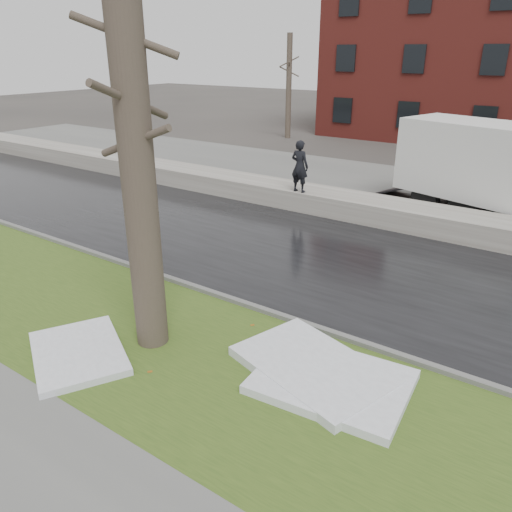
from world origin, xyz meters
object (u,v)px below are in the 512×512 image
Objects in this scene: fire_hydrant at (145,315)px; worker at (300,166)px; tree at (135,146)px; box_truck at (506,173)px.

worker is (-1.82, 9.28, 1.17)m from fire_hydrant.
tree reaches higher than worker.
tree is at bearing -92.58° from box_truck.
worker is at bearing 96.26° from fire_hydrant.
box_truck reaches higher than fire_hydrant.
tree is 4.22× the size of worker.
fire_hydrant is 0.11× the size of tree.
box_truck is at bearing 71.27° from tree.
box_truck is 6.90m from worker.
box_truck is at bearing 65.17° from fire_hydrant.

